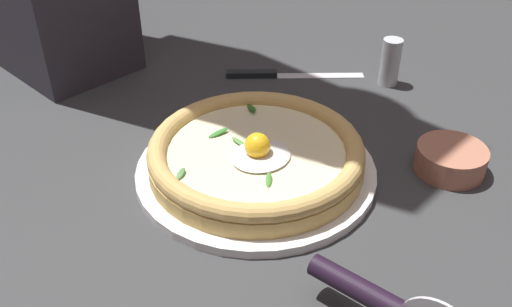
{
  "coord_description": "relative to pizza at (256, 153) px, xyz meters",
  "views": [
    {
      "loc": [
        0.35,
        0.4,
        0.44
      ],
      "look_at": [
        -0.04,
        -0.04,
        0.03
      ],
      "focal_mm": 39.31,
      "sensor_mm": 36.0,
      "label": 1
    }
  ],
  "objects": [
    {
      "name": "side_bowl",
      "position": [
        -0.19,
        0.16,
        -0.01
      ],
      "size": [
        0.09,
        0.09,
        0.03
      ],
      "primitive_type": "cylinder",
      "color": "#B37257",
      "rests_on": "ground"
    },
    {
      "name": "pizza_cutter",
      "position": [
        0.08,
        0.26,
        0.0
      ],
      "size": [
        0.04,
        0.17,
        0.07
      ],
      "color": "silver",
      "rests_on": "ground"
    },
    {
      "name": "ground_plane",
      "position": [
        0.04,
        0.04,
        -0.05
      ],
      "size": [
        2.4,
        2.4,
        0.03
      ],
      "primitive_type": "cube",
      "color": "#363739",
      "rests_on": "ground"
    },
    {
      "name": "table_knife",
      "position": [
        -0.21,
        -0.19,
        -0.03
      ],
      "size": [
        0.19,
        0.17,
        0.01
      ],
      "color": "silver",
      "rests_on": "ground"
    },
    {
      "name": "pepper_shaker",
      "position": [
        -0.33,
        -0.04,
        0.01
      ],
      "size": [
        0.03,
        0.03,
        0.08
      ],
      "primitive_type": "cylinder",
      "color": "silver",
      "rests_on": "ground"
    },
    {
      "name": "pizza_plate",
      "position": [
        -0.0,
        -0.0,
        -0.03
      ],
      "size": [
        0.31,
        0.31,
        0.01
      ],
      "primitive_type": "cylinder",
      "color": "white",
      "rests_on": "ground"
    },
    {
      "name": "pizza",
      "position": [
        0.0,
        0.0,
        0.0
      ],
      "size": [
        0.27,
        0.27,
        0.06
      ],
      "color": "#D9B15D",
      "rests_on": "pizza_plate"
    }
  ]
}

